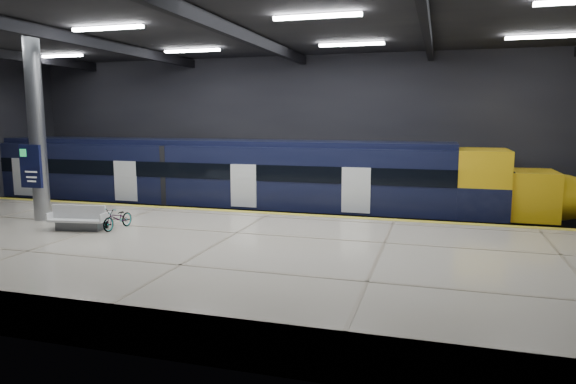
% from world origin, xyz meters
% --- Properties ---
extents(ground, '(30.00, 30.00, 0.00)m').
position_xyz_m(ground, '(0.00, 0.00, 0.00)').
color(ground, black).
rests_on(ground, ground).
extents(room_shell, '(30.10, 16.10, 8.05)m').
position_xyz_m(room_shell, '(-0.00, 0.00, 5.72)').
color(room_shell, black).
rests_on(room_shell, ground).
extents(platform, '(30.00, 11.00, 1.10)m').
position_xyz_m(platform, '(0.00, -2.50, 0.55)').
color(platform, beige).
rests_on(platform, ground).
extents(safety_strip, '(30.00, 0.40, 0.01)m').
position_xyz_m(safety_strip, '(0.00, 2.75, 1.11)').
color(safety_strip, gold).
rests_on(safety_strip, platform).
extents(rails, '(30.00, 1.52, 0.16)m').
position_xyz_m(rails, '(0.00, 5.50, 0.08)').
color(rails, gray).
rests_on(rails, ground).
extents(train, '(29.40, 2.84, 3.79)m').
position_xyz_m(train, '(-2.92, 5.50, 2.06)').
color(train, black).
rests_on(train, ground).
extents(bench, '(2.11, 1.13, 0.89)m').
position_xyz_m(bench, '(-5.42, -2.14, 1.41)').
color(bench, '#595B60').
rests_on(bench, platform).
extents(bicycle, '(0.62, 1.53, 0.79)m').
position_xyz_m(bicycle, '(-4.22, -1.62, 1.49)').
color(bicycle, '#99999E').
rests_on(bicycle, platform).
extents(pannier_bag, '(0.35, 0.28, 0.35)m').
position_xyz_m(pannier_bag, '(-4.82, -1.62, 1.28)').
color(pannier_bag, black).
rests_on(pannier_bag, platform).
extents(info_column, '(0.90, 0.78, 6.90)m').
position_xyz_m(info_column, '(-8.00, -1.03, 4.46)').
color(info_column, '#9EA0A5').
rests_on(info_column, platform).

